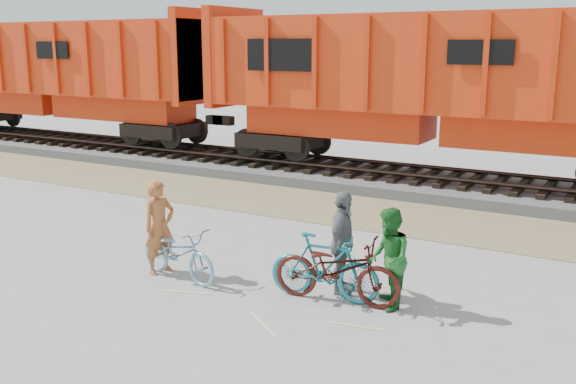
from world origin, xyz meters
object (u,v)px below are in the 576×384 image
hopper_car_left (62,72)px  hopper_car_center (440,82)px  person_man (389,259)px  bicycle_teal (324,267)px  bicycle_maroon (337,270)px  person_woman (342,243)px  person_solo (159,227)px  bicycle_blue (179,253)px

hopper_car_left → hopper_car_center: size_ratio=1.00×
person_man → bicycle_teal: bearing=-108.1°
bicycle_maroon → person_woman: bearing=7.1°
hopper_car_left → person_solo: 15.91m
bicycle_teal → hopper_car_left: bearing=52.5°
bicycle_maroon → person_man: (0.79, 0.18, 0.26)m
bicycle_teal → hopper_car_center: bearing=-2.3°
person_woman → person_solo: bearing=92.5°
bicycle_teal → bicycle_maroon: bearing=-93.4°
bicycle_blue → bicycle_teal: bearing=-71.3°
person_solo → bicycle_teal: bearing=-69.0°
bicycle_blue → person_woman: person_woman is taller
bicycle_teal → person_solo: (-3.14, -0.31, 0.30)m
hopper_car_left → bicycle_teal: size_ratio=7.68×
hopper_car_center → bicycle_blue: size_ratio=7.85×
person_solo → person_man: 4.17m
bicycle_maroon → person_man: bearing=-84.0°
person_woman → bicycle_blue: bearing=96.6°
hopper_car_center → bicycle_maroon: 9.30m
hopper_car_left → hopper_car_center: same height
bicycle_maroon → person_woman: 0.52m
bicycle_teal → person_solo: bearing=87.3°
hopper_car_left → person_woman: hopper_car_left is taller
hopper_car_left → bicycle_maroon: bearing=-28.9°
hopper_car_left → person_woman: bearing=-27.9°
hopper_car_center → person_man: (1.92, -8.72, -2.21)m
bicycle_maroon → person_solo: person_solo is taller
hopper_car_left → bicycle_maroon: hopper_car_left is taller
bicycle_teal → person_woman: size_ratio=1.06×
hopper_car_left → bicycle_blue: (13.28, -9.32, -2.54)m
bicycle_maroon → person_man: person_man is taller
hopper_car_left → bicycle_maroon: (16.13, -8.90, -2.46)m
bicycle_teal → person_woman: person_woman is taller
hopper_car_center → bicycle_maroon: size_ratio=6.79×
hopper_car_center → bicycle_teal: hopper_car_center is taller
bicycle_blue → bicycle_teal: bicycle_teal is taller
hopper_car_center → person_woman: 8.83m
person_man → bicycle_blue: bearing=-109.9°
person_man → person_woman: person_woman is taller
bicycle_blue → bicycle_teal: size_ratio=0.98×
hopper_car_left → bicycle_blue: 16.43m
hopper_car_center → person_man: size_ratio=8.77×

